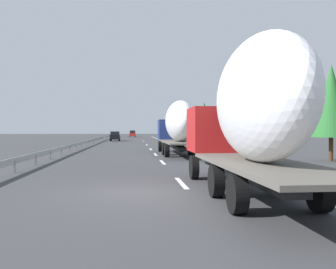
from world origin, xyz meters
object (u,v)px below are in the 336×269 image
object	(u,v)px
truck_trailing	(250,112)
car_red_compact	(133,134)
car_black_suv	(115,136)
truck_lead	(178,125)
road_sign	(181,130)

from	to	relation	value
truck_trailing	car_red_compact	xyz separation A→B (m)	(95.32, 3.80, -1.77)
truck_trailing	car_black_suv	world-z (taller)	truck_trailing
truck_trailing	car_black_suv	xyz separation A→B (m)	(58.31, 7.01, -1.80)
truck_lead	truck_trailing	xyz separation A→B (m)	(-19.23, -0.00, 0.17)
car_black_suv	road_sign	xyz separation A→B (m)	(-16.94, -10.11, 1.16)
truck_trailing	car_black_suv	bearing A→B (deg)	6.85
truck_lead	car_red_compact	xyz separation A→B (m)	(76.09, 3.80, -1.60)
truck_lead	car_red_compact	size ratio (longest dim) A/B	2.92
truck_lead	truck_trailing	size ratio (longest dim) A/B	1.14
car_black_suv	car_red_compact	size ratio (longest dim) A/B	0.95
car_black_suv	road_sign	world-z (taller)	road_sign
car_red_compact	road_sign	bearing A→B (deg)	-172.71
truck_lead	car_black_suv	distance (m)	39.74
car_black_suv	truck_trailing	bearing A→B (deg)	-173.15
truck_lead	car_red_compact	distance (m)	76.21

